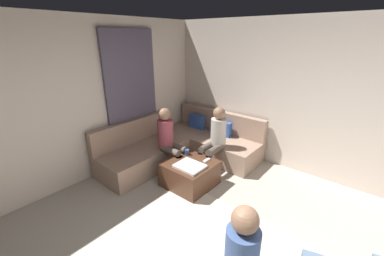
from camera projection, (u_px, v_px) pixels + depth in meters
The scene contains 10 objects.
wall_back at pixel (316, 101), 4.05m from camera, with size 6.00×0.12×2.70m, color beige.
wall_left at pixel (59, 107), 3.70m from camera, with size 0.12×6.00×2.70m, color beige.
curtain_panel at pixel (132, 99), 4.61m from camera, with size 0.06×1.10×2.50m, color #595166.
sectional_couch at pixel (183, 146), 4.92m from camera, with size 2.10×2.55×0.87m.
ottoman at pixel (190, 173), 4.06m from camera, with size 0.76×0.76×0.42m, color #4C2D1E.
folded_blanket at pixel (190, 166), 3.83m from camera, with size 0.44×0.36×0.04m, color white.
coffee_mug at pixel (187, 152), 4.23m from camera, with size 0.08×0.08×0.10m, color #334C72.
game_remote at pixel (207, 160), 4.03m from camera, with size 0.05×0.15×0.02m, color white.
person_on_couch_back at pixel (215, 137), 4.38m from camera, with size 0.30×0.60×1.20m.
person_on_couch_side at pixel (169, 138), 4.33m from camera, with size 0.60×0.30×1.20m.
Camera 1 is at (0.92, -1.43, 2.38)m, focal length 22.59 mm.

